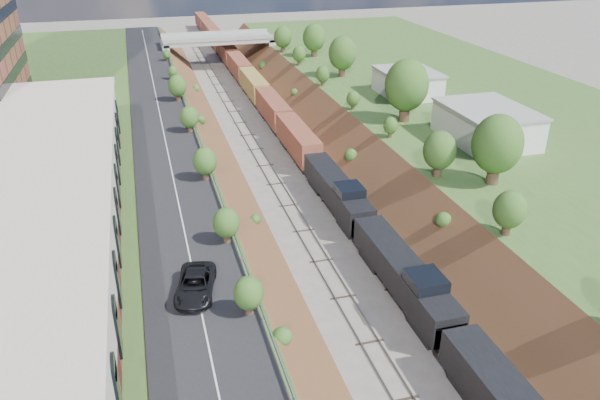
{
  "coord_description": "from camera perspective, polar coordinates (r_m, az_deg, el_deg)",
  "views": [
    {
      "loc": [
        -17.88,
        -9.06,
        30.52
      ],
      "look_at": [
        -4.26,
        39.6,
        6.0
      ],
      "focal_mm": 35.0,
      "sensor_mm": 36.0,
      "label": 1
    }
  ],
  "objects": [
    {
      "name": "platform_left",
      "position": [
        76.04,
        -25.88,
        1.54
      ],
      "size": [
        44.0,
        180.0,
        5.0
      ],
      "primitive_type": "cube",
      "color": "#3A5C26",
      "rests_on": "ground"
    },
    {
      "name": "commercial_building",
      "position": [
        52.93,
        -25.08,
        -1.31
      ],
      "size": [
        14.3,
        62.3,
        7.0
      ],
      "color": "maroon",
      "rests_on": "platform_left"
    },
    {
      "name": "white_building_near",
      "position": [
        77.42,
        17.72,
        6.96
      ],
      "size": [
        9.0,
        12.0,
        4.0
      ],
      "primitive_type": "cube",
      "color": "silver",
      "rests_on": "platform_right"
    },
    {
      "name": "embankment_right",
      "position": [
        80.84,
        6.54,
        3.53
      ],
      "size": [
        10.0,
        180.0,
        10.0
      ],
      "primitive_type": "cube",
      "rotation": [
        0.0,
        0.79,
        0.0
      ],
      "color": "brown",
      "rests_on": "ground"
    },
    {
      "name": "overpass",
      "position": [
        134.73,
        -7.99,
        14.69
      ],
      "size": [
        24.5,
        8.3,
        7.4
      ],
      "color": "gray",
      "rests_on": "ground"
    },
    {
      "name": "suv",
      "position": [
        44.55,
        -10.17,
        -8.12
      ],
      "size": [
        3.91,
        6.24,
        1.61
      ],
      "primitive_type": "imported",
      "rotation": [
        0.0,
        0.0,
        -0.23
      ],
      "color": "black",
      "rests_on": "road"
    },
    {
      "name": "rail_left_track",
      "position": [
        77.0,
        -2.91,
        2.57
      ],
      "size": [
        1.58,
        180.0,
        0.18
      ],
      "primitive_type": "cube",
      "color": "gray",
      "rests_on": "ground"
    },
    {
      "name": "freight_train",
      "position": [
        109.86,
        -4.46,
        11.04
      ],
      "size": [
        2.85,
        176.24,
        4.55
      ],
      "color": "black",
      "rests_on": "ground"
    },
    {
      "name": "platform_right",
      "position": [
        90.24,
        19.79,
        6.25
      ],
      "size": [
        44.0,
        180.0,
        5.0
      ],
      "primitive_type": "cube",
      "color": "#3A5C26",
      "rests_on": "ground"
    },
    {
      "name": "tree_right_large",
      "position": [
        63.8,
        18.69,
        5.14
      ],
      "size": [
        5.25,
        5.25,
        7.61
      ],
      "color": "#473323",
      "rests_on": "platform_right"
    },
    {
      "name": "rail_right_track",
      "position": [
        78.2,
        0.81,
        2.98
      ],
      "size": [
        1.58,
        180.0,
        0.18
      ],
      "primitive_type": "cube",
      "color": "gray",
      "rests_on": "ground"
    },
    {
      "name": "road",
      "position": [
        73.64,
        -12.86,
        4.99
      ],
      "size": [
        8.0,
        180.0,
        0.1
      ],
      "primitive_type": "cube",
      "color": "black",
      "rests_on": "platform_left"
    },
    {
      "name": "white_building_far",
      "position": [
        95.57,
        10.43,
        11.1
      ],
      "size": [
        8.0,
        10.0,
        3.6
      ],
      "primitive_type": "cube",
      "color": "silver",
      "rests_on": "platform_right"
    },
    {
      "name": "guardrail",
      "position": [
        73.53,
        -9.7,
        5.66
      ],
      "size": [
        0.1,
        171.0,
        0.7
      ],
      "color": "#99999E",
      "rests_on": "platform_left"
    },
    {
      "name": "tree_left_crest",
      "position": [
        37.85,
        -3.07,
        -12.5
      ],
      "size": [
        2.45,
        2.45,
        3.55
      ],
      "color": "#473323",
      "rests_on": "platform_left"
    },
    {
      "name": "embankment_left",
      "position": [
        75.82,
        -9.11,
        1.8
      ],
      "size": [
        10.0,
        180.0,
        10.0
      ],
      "primitive_type": "cube",
      "rotation": [
        0.0,
        0.79,
        0.0
      ],
      "color": "brown",
      "rests_on": "ground"
    }
  ]
}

